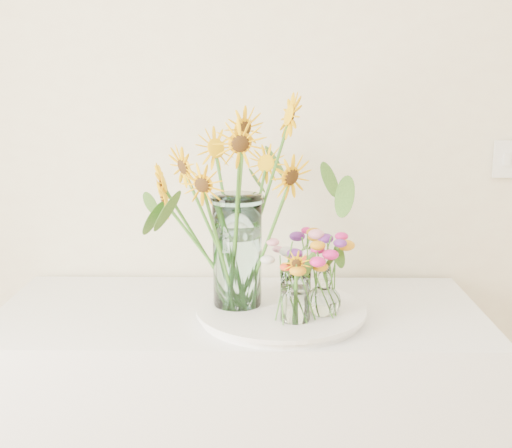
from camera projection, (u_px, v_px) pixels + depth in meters
name	position (u px, v px, depth m)	size (l,w,h in m)	color
counter	(240.00, 447.00, 1.96)	(1.40, 0.60, 0.90)	white
tray	(281.00, 313.00, 1.79)	(0.45, 0.45, 0.03)	white
mason_jar	(237.00, 251.00, 1.78)	(0.14, 0.14, 0.32)	#BBE8EC
sunflower_bouquet	(237.00, 201.00, 1.75)	(0.80, 0.80, 0.60)	#FDB905
small_vase_a	(295.00, 297.00, 1.68)	(0.08, 0.08, 0.14)	white
wildflower_posy_a	(296.00, 281.00, 1.67)	(0.21, 0.21, 0.23)	orange
small_vase_b	(324.00, 292.00, 1.73)	(0.09, 0.09, 0.13)	white
wildflower_posy_b	(324.00, 276.00, 1.72)	(0.19, 0.19, 0.22)	orange
small_vase_c	(299.00, 278.00, 1.87)	(0.07, 0.07, 0.12)	white
wildflower_posy_c	(300.00, 263.00, 1.86)	(0.19, 0.19, 0.21)	orange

